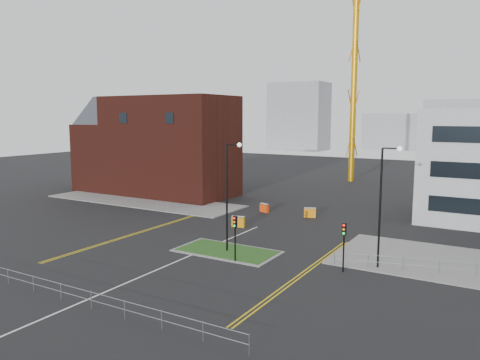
# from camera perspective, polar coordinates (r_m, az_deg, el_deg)

# --- Properties ---
(ground) EXTENTS (200.00, 200.00, 0.00)m
(ground) POSITION_cam_1_polar(r_m,az_deg,el_deg) (34.72, -11.63, -11.33)
(ground) COLOR black
(ground) RESTS_ON ground
(pavement_left) EXTENTS (28.00, 8.00, 0.12)m
(pavement_left) POSITION_cam_1_polar(r_m,az_deg,el_deg) (63.56, -11.77, -2.51)
(pavement_left) COLOR slate
(pavement_left) RESTS_ON ground
(island_kerb) EXTENTS (8.60, 4.60, 0.08)m
(island_kerb) POSITION_cam_1_polar(r_m,az_deg,el_deg) (39.64, -1.59, -8.68)
(island_kerb) COLOR slate
(island_kerb) RESTS_ON ground
(grass_island) EXTENTS (8.00, 4.00, 0.12)m
(grass_island) POSITION_cam_1_polar(r_m,az_deg,el_deg) (39.63, -1.59, -8.65)
(grass_island) COLOR #204B19
(grass_island) RESTS_ON ground
(brick_building) EXTENTS (24.20, 10.07, 14.24)m
(brick_building) POSITION_cam_1_polar(r_m,az_deg,el_deg) (69.16, -10.42, 4.02)
(brick_building) COLOR #4B1A12
(brick_building) RESTS_ON ground
(tower_crane) EXTENTS (53.01, 2.23, 40.89)m
(tower_crane) POSITION_cam_1_polar(r_m,az_deg,el_deg) (82.94, 17.87, 19.16)
(tower_crane) COLOR orange
(tower_crane) RESTS_ON ground
(streetlamp_island) EXTENTS (1.46, 0.36, 9.18)m
(streetlamp_island) POSITION_cam_1_polar(r_m,az_deg,el_deg) (38.34, -1.34, -1.00)
(streetlamp_island) COLOR black
(streetlamp_island) RESTS_ON ground
(streetlamp_right_near) EXTENTS (1.46, 0.36, 9.18)m
(streetlamp_right_near) POSITION_cam_1_polar(r_m,az_deg,el_deg) (35.60, 17.10, -2.04)
(streetlamp_right_near) COLOR black
(streetlamp_right_near) RESTS_ON ground
(traffic_light_island) EXTENTS (0.28, 0.33, 3.65)m
(traffic_light_island) POSITION_cam_1_polar(r_m,az_deg,el_deg) (36.30, -0.61, -6.09)
(traffic_light_island) COLOR black
(traffic_light_island) RESTS_ON ground
(traffic_light_right) EXTENTS (0.28, 0.33, 3.65)m
(traffic_light_right) POSITION_cam_1_polar(r_m,az_deg,el_deg) (34.86, 12.55, -6.87)
(traffic_light_right) COLOR black
(traffic_light_right) RESTS_ON ground
(railing_front) EXTENTS (24.05, 0.05, 1.10)m
(railing_front) POSITION_cam_1_polar(r_m,az_deg,el_deg) (30.57, -19.41, -12.76)
(railing_front) COLOR gray
(railing_front) RESTS_ON ground
(railing_left) EXTENTS (6.05, 0.05, 1.10)m
(railing_left) POSITION_cam_1_polar(r_m,az_deg,el_deg) (54.71, -7.60, -3.35)
(railing_left) COLOR gray
(railing_left) RESTS_ON ground
(railing_right) EXTENTS (19.05, 5.05, 1.10)m
(railing_right) POSITION_cam_1_polar(r_m,az_deg,el_deg) (37.25, 26.92, -9.45)
(railing_right) COLOR gray
(railing_right) RESTS_ON ground
(centre_line) EXTENTS (0.15, 30.00, 0.01)m
(centre_line) POSITION_cam_1_polar(r_m,az_deg,el_deg) (36.14, -9.48, -10.49)
(centre_line) COLOR silver
(centre_line) RESTS_ON ground
(yellow_left_a) EXTENTS (0.12, 24.00, 0.01)m
(yellow_left_a) POSITION_cam_1_polar(r_m,az_deg,el_deg) (47.64, -11.63, -6.04)
(yellow_left_a) COLOR gold
(yellow_left_a) RESTS_ON ground
(yellow_left_b) EXTENTS (0.12, 24.00, 0.01)m
(yellow_left_b) POSITION_cam_1_polar(r_m,az_deg,el_deg) (47.45, -11.36, -6.09)
(yellow_left_b) COLOR gold
(yellow_left_b) RESTS_ON ground
(yellow_right_a) EXTENTS (0.12, 20.00, 0.01)m
(yellow_right_a) POSITION_cam_1_polar(r_m,az_deg,el_deg) (34.65, 7.38, -11.27)
(yellow_right_a) COLOR gold
(yellow_right_a) RESTS_ON ground
(yellow_right_b) EXTENTS (0.12, 20.00, 0.01)m
(yellow_right_b) POSITION_cam_1_polar(r_m,az_deg,el_deg) (34.54, 7.85, -11.34)
(yellow_right_b) COLOR gold
(yellow_right_b) RESTS_ON ground
(skyline_a) EXTENTS (18.00, 12.00, 22.00)m
(skyline_a) POSITION_cam_1_polar(r_m,az_deg,el_deg) (157.03, 7.19, 7.68)
(skyline_a) COLOR gray
(skyline_a) RESTS_ON ground
(skyline_b) EXTENTS (24.00, 12.00, 16.00)m
(skyline_b) POSITION_cam_1_polar(r_m,az_deg,el_deg) (154.71, 26.08, 5.84)
(skyline_b) COLOR gray
(skyline_b) RESTS_ON ground
(skyline_d) EXTENTS (30.00, 12.00, 12.00)m
(skyline_d) POSITION_cam_1_polar(r_m,az_deg,el_deg) (167.03, 20.13, 5.56)
(skyline_d) COLOR gray
(skyline_d) RESTS_ON ground
(barrier_left) EXTENTS (1.27, 0.81, 1.02)m
(barrier_left) POSITION_cam_1_polar(r_m,az_deg,el_deg) (55.35, 2.98, -3.37)
(barrier_left) COLOR #F8440D
(barrier_left) RESTS_ON ground
(barrier_mid) EXTENTS (1.40, 0.71, 1.12)m
(barrier_mid) POSITION_cam_1_polar(r_m,az_deg,el_deg) (47.94, -0.22, -5.05)
(barrier_mid) COLOR orange
(barrier_mid) RESTS_ON ground
(barrier_right) EXTENTS (1.37, 0.85, 1.09)m
(barrier_right) POSITION_cam_1_polar(r_m,az_deg,el_deg) (52.99, 8.53, -3.91)
(barrier_right) COLOR orange
(barrier_right) RESTS_ON ground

